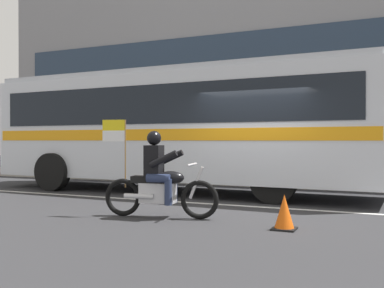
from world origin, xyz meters
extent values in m
plane|color=#2B2B2D|center=(0.00, 0.00, 0.00)|extent=(60.00, 60.00, 0.00)
cube|color=#A39E93|center=(0.00, 5.10, 0.07)|extent=(28.00, 3.80, 0.15)
cube|color=silver|center=(0.00, -0.60, 0.00)|extent=(26.60, 0.14, 0.01)
cube|color=#233347|center=(0.00, 6.96, 4.89)|extent=(25.76, 0.10, 1.40)
cube|color=silver|center=(-2.47, 1.20, 1.73)|extent=(10.70, 2.99, 2.70)
cube|color=black|center=(-2.47, 1.20, 2.28)|extent=(9.85, 2.99, 0.96)
cube|color=orange|center=(-2.47, 1.20, 1.53)|extent=(10.49, 3.01, 0.28)
cube|color=#ADB1BA|center=(-2.47, 1.20, 3.14)|extent=(10.48, 2.85, 0.16)
cylinder|color=black|center=(-5.76, 0.02, 0.52)|extent=(1.04, 0.30, 1.04)
cylinder|color=black|center=(0.45, 0.02, 0.52)|extent=(1.04, 0.30, 1.04)
torus|color=black|center=(-0.27, -2.44, 0.34)|extent=(0.69, 0.21, 0.69)
torus|color=black|center=(-1.70, -2.70, 0.34)|extent=(0.69, 0.21, 0.69)
cube|color=silver|center=(-1.04, -2.58, 0.44)|extent=(0.68, 0.39, 0.36)
ellipsoid|color=black|center=(-0.79, -2.54, 0.72)|extent=(0.52, 0.36, 0.24)
cube|color=black|center=(-1.23, -2.62, 0.69)|extent=(0.60, 0.36, 0.12)
cylinder|color=silver|center=(-0.33, -2.45, 0.65)|extent=(0.28, 0.10, 0.58)
cylinder|color=silver|center=(-0.41, -2.47, 0.96)|extent=(0.15, 0.64, 0.04)
cylinder|color=silver|center=(-1.30, -2.79, 0.39)|extent=(0.56, 0.19, 0.09)
cube|color=black|center=(-1.11, -2.59, 1.02)|extent=(0.34, 0.40, 0.56)
sphere|color=black|center=(-1.11, -2.59, 1.44)|extent=(0.26, 0.26, 0.26)
cylinder|color=#232D4C|center=(-1.00, -2.39, 0.72)|extent=(0.44, 0.22, 0.15)
cylinder|color=#232D4C|center=(-0.82, -2.36, 0.48)|extent=(0.13, 0.13, 0.46)
cylinder|color=#232D4C|center=(-0.94, -2.74, 0.72)|extent=(0.44, 0.22, 0.15)
cylinder|color=#232D4C|center=(-0.76, -2.71, 0.48)|extent=(0.13, 0.13, 0.46)
cylinder|color=black|center=(-0.91, -2.35, 1.06)|extent=(0.53, 0.20, 0.32)
cylinder|color=black|center=(-0.83, -2.75, 1.06)|extent=(0.53, 0.20, 0.32)
cylinder|color=olive|center=(-1.65, -2.69, 1.15)|extent=(0.02, 0.02, 1.25)
cube|color=yellow|center=(-1.88, -2.73, 1.68)|extent=(0.44, 0.10, 0.20)
cube|color=white|center=(-1.88, -2.73, 1.47)|extent=(0.44, 0.10, 0.20)
cylinder|color=gold|center=(-1.98, 3.71, 0.44)|extent=(0.22, 0.22, 0.58)
sphere|color=gold|center=(-1.98, 3.71, 0.80)|extent=(0.20, 0.20, 0.20)
cylinder|color=gold|center=(-1.98, 3.57, 0.47)|extent=(0.09, 0.10, 0.09)
cone|color=#EA590F|center=(1.30, -2.76, 0.28)|extent=(0.32, 0.32, 0.55)
cube|color=black|center=(1.30, -2.76, 0.01)|extent=(0.36, 0.36, 0.03)
camera|label=1|loc=(2.85, -9.74, 1.40)|focal=42.13mm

